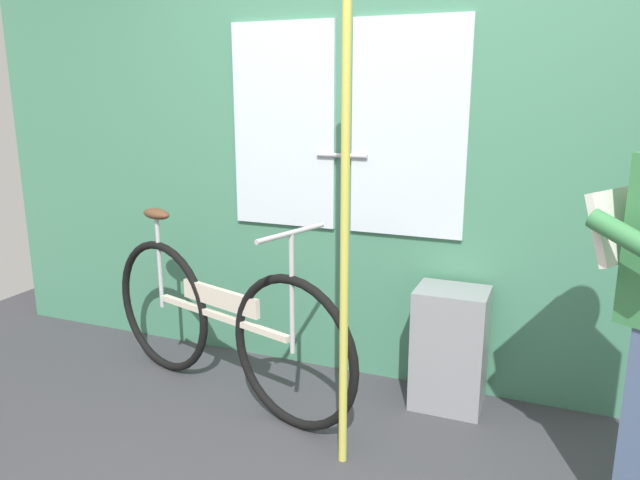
# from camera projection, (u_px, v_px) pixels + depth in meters

# --- Properties ---
(train_door_wall) EXTENTS (5.10, 0.28, 2.43)m
(train_door_wall) POSITION_uv_depth(u_px,v_px,m) (381.00, 151.00, 3.19)
(train_door_wall) COLOR #427F60
(train_door_wall) RESTS_ON ground_plane
(bicycle_near_door) EXTENTS (1.69, 0.64, 0.97)m
(bicycle_near_door) POSITION_uv_depth(u_px,v_px,m) (220.00, 323.00, 3.16)
(bicycle_near_door) COLOR black
(bicycle_near_door) RESTS_ON ground_plane
(trash_bin_by_wall) EXTENTS (0.35, 0.28, 0.63)m
(trash_bin_by_wall) POSITION_uv_depth(u_px,v_px,m) (450.00, 348.00, 3.07)
(trash_bin_by_wall) COLOR gray
(trash_bin_by_wall) RESTS_ON ground_plane
(handrail_pole) EXTENTS (0.04, 0.04, 2.39)m
(handrail_pole) POSITION_uv_depth(u_px,v_px,m) (345.00, 191.00, 2.38)
(handrail_pole) COLOR #C6C14C
(handrail_pole) RESTS_ON ground_plane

